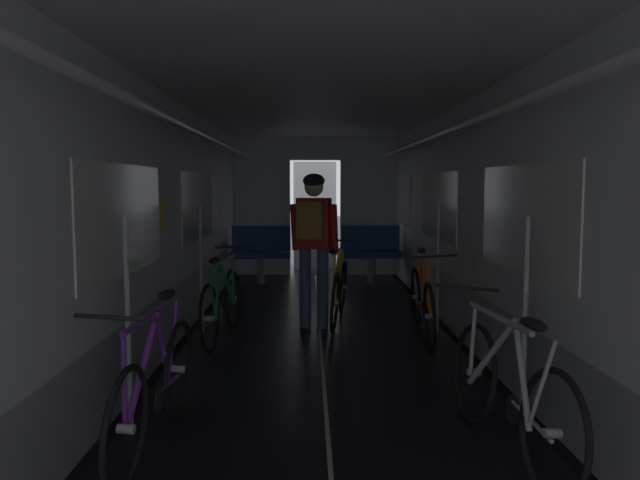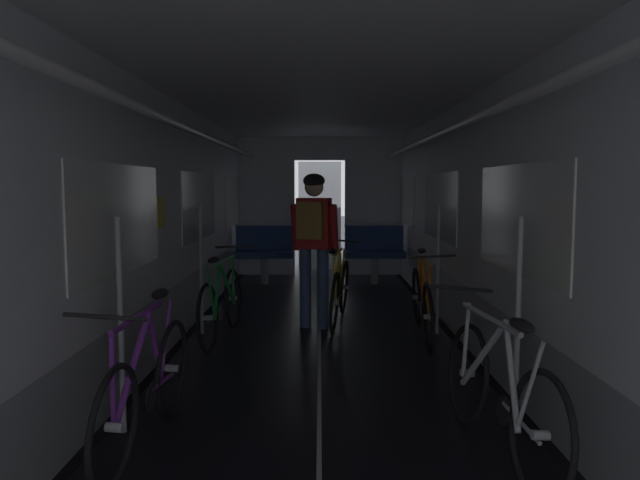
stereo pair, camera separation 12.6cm
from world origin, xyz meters
name	(u,v)px [view 1 (the left image)]	position (x,y,z in m)	size (l,w,h in m)	color
train_car_shell	(322,174)	(0.00, 3.60, 1.70)	(3.14, 12.34, 2.57)	black
bench_seat_far_left	(261,249)	(-0.90, 8.07, 0.57)	(0.98, 0.51, 0.95)	gray
bench_seat_far_right	(371,249)	(0.90, 8.07, 0.57)	(0.98, 0.51, 0.95)	gray
bicycle_purple	(156,386)	(-1.05, 1.88, 0.38)	(0.44, 1.69, 0.94)	black
bicycle_green	(222,303)	(-1.02, 4.47, 0.38)	(0.44, 1.69, 0.94)	black
bicycle_silver	(508,391)	(1.06, 1.77, 0.38)	(0.50, 1.69, 0.95)	black
bicycle_orange	(423,301)	(1.08, 4.54, 0.38)	(0.44, 1.69, 0.94)	black
person_cyclist_aisle	(313,233)	(-0.07, 4.95, 1.07)	(0.56, 0.45, 1.73)	#384C75
bicycle_yellow_in_aisle	(339,290)	(0.23, 5.22, 0.38)	(0.44, 1.68, 0.95)	black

